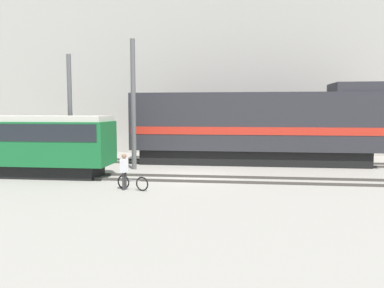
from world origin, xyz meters
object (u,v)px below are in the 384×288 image
at_px(streetcar, 16,142).
at_px(utility_pole_left, 70,112).
at_px(bicycle, 133,183).
at_px(freight_locomotive, 254,127).
at_px(person, 124,168).
at_px(utility_pole_center, 133,105).

bearing_deg(streetcar, utility_pole_left, 61.30).
bearing_deg(bicycle, freight_locomotive, 57.37).
bearing_deg(person, utility_pole_center, 101.58).
relative_size(streetcar, utility_pole_center, 1.34).
relative_size(freight_locomotive, utility_pole_left, 2.29).
distance_m(freight_locomotive, bicycle, 11.03).
xyz_separation_m(person, utility_pole_center, (-1.23, 5.98, 2.96)).
height_order(bicycle, utility_pole_left, utility_pole_left).
distance_m(freight_locomotive, utility_pole_left, 11.98).
relative_size(freight_locomotive, utility_pole_center, 2.05).
relative_size(bicycle, person, 0.97).
relative_size(person, utility_pole_left, 0.23).
xyz_separation_m(streetcar, utility_pole_center, (5.79, 3.14, 2.06)).
distance_m(person, utility_pole_left, 8.39).
height_order(streetcar, person, streetcar).
bearing_deg(freight_locomotive, utility_pole_center, -157.10).
height_order(freight_locomotive, streetcar, freight_locomotive).
bearing_deg(utility_pole_center, streetcar, -151.53).
height_order(streetcar, utility_pole_left, utility_pole_left).
bearing_deg(person, streetcar, 157.97).
relative_size(bicycle, utility_pole_center, 0.20).
distance_m(bicycle, utility_pole_center, 7.16).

